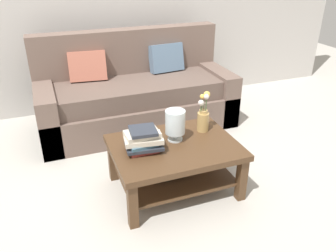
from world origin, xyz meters
name	(u,v)px	position (x,y,z in m)	size (l,w,h in m)	color
ground_plane	(164,161)	(0.00, 0.00, 0.00)	(10.00, 10.00, 0.00)	#B7B2A8
couch	(135,95)	(-0.01, 0.91, 0.36)	(2.17, 0.90, 1.06)	brown
coffee_table	(174,157)	(-0.07, -0.43, 0.31)	(1.02, 0.76, 0.43)	#4C331E
book_stack_main	(143,140)	(-0.33, -0.43, 0.52)	(0.32, 0.25, 0.19)	#993833
glass_hurricane_vase	(175,123)	(-0.03, -0.36, 0.59)	(0.17, 0.17, 0.26)	silver
flower_pitcher	(203,116)	(0.26, -0.29, 0.57)	(0.11, 0.10, 0.36)	tan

